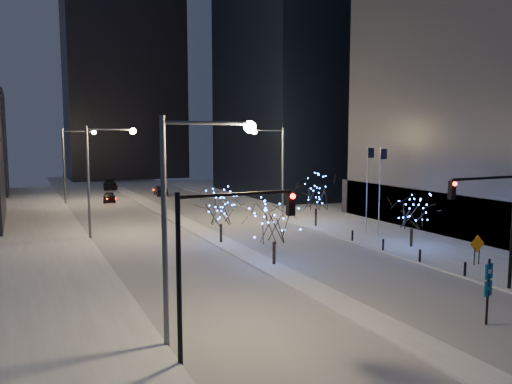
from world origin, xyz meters
TOP-DOWN VIEW (x-y plane):
  - ground at (0.00, 0.00)m, footprint 160.00×160.00m
  - road at (0.00, 35.00)m, footprint 20.00×130.00m
  - median at (0.00, 30.00)m, footprint 2.00×80.00m
  - east_sidewalk at (15.00, 20.00)m, footprint 10.00×90.00m
  - west_sidewalk at (-14.00, 20.00)m, footprint 8.00×90.00m
  - horizon_block at (6.00, 92.00)m, footprint 24.00×14.00m
  - street_lamp_w_near at (-8.94, 2.00)m, footprint 4.40×0.56m
  - street_lamp_w_mid at (-8.94, 27.00)m, footprint 4.40×0.56m
  - street_lamp_w_far at (-8.94, 52.00)m, footprint 4.40×0.56m
  - street_lamp_east at (10.08, 30.00)m, footprint 3.90×0.56m
  - traffic_signal_west at (-8.44, -0.00)m, footprint 5.26×0.43m
  - traffic_signal_east at (8.94, 1.00)m, footprint 5.26×0.43m
  - flagpoles at (13.37, 17.25)m, footprint 1.35×2.60m
  - bollards at (10.20, 10.00)m, footprint 0.16×12.16m
  - car_near at (-4.35, 51.76)m, footprint 2.26×4.27m
  - car_mid at (4.00, 56.12)m, footprint 1.99×4.61m
  - car_far at (-1.50, 68.29)m, footprint 2.81×5.59m
  - holiday_tree_median_near at (0.50, 12.00)m, footprint 3.98×3.98m
  - holiday_tree_median_far at (-0.20, 20.40)m, footprint 4.03×4.03m
  - holiday_tree_plaza_near at (13.18, 12.09)m, footprint 4.00×4.00m
  - holiday_tree_plaza_far at (11.18, 23.38)m, footprint 4.26×4.26m
  - wayfinding_sign at (4.70, -2.22)m, footprint 0.59×0.17m
  - construction_sign at (13.22, 5.70)m, footprint 1.28×0.12m

SIDE VIEW (x-z plane):
  - ground at x=0.00m, z-range 0.00..0.00m
  - road at x=0.00m, z-range 0.00..0.02m
  - median at x=0.00m, z-range 0.00..0.15m
  - east_sidewalk at x=15.00m, z-range 0.00..0.15m
  - west_sidewalk at x=-14.00m, z-range 0.00..0.15m
  - bollards at x=10.20m, z-range 0.15..1.05m
  - car_near at x=-4.35m, z-range 0.00..1.38m
  - car_mid at x=4.00m, z-range 0.00..1.48m
  - car_far at x=-1.50m, z-range 0.00..1.56m
  - construction_sign at x=13.22m, z-range 0.37..2.48m
  - wayfinding_sign at x=4.70m, z-range 0.37..3.66m
  - holiday_tree_plaza_near at x=13.18m, z-range 0.79..5.11m
  - holiday_tree_median_far at x=-0.20m, z-range 0.78..5.31m
  - holiday_tree_median_near at x=0.50m, z-range 0.79..5.49m
  - holiday_tree_plaza_far at x=11.18m, z-range 0.87..6.00m
  - traffic_signal_west at x=-8.44m, z-range 1.26..8.26m
  - traffic_signal_east at x=8.94m, z-range 1.26..8.26m
  - flagpoles at x=13.37m, z-range 0.80..8.80m
  - street_lamp_east at x=10.08m, z-range 1.45..11.45m
  - street_lamp_w_near at x=-8.94m, z-range 1.50..11.50m
  - street_lamp_w_mid at x=-8.94m, z-range 1.50..11.50m
  - street_lamp_w_far at x=-8.94m, z-range 1.50..11.50m
  - horizon_block at x=6.00m, z-range 0.00..42.00m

